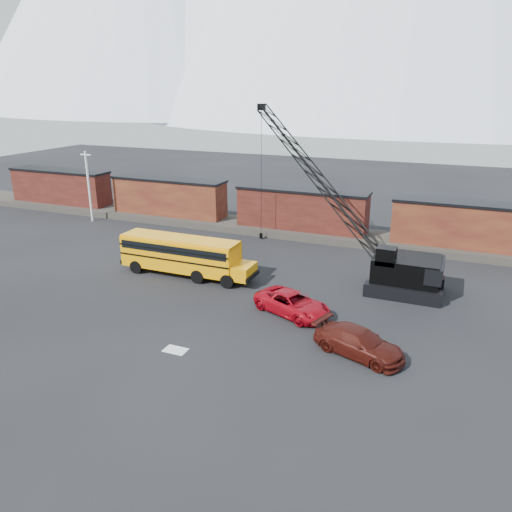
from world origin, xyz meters
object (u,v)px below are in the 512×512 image
(crawler_crane, at_px, (317,176))
(maroon_suv, at_px, (359,343))
(school_bus, at_px, (184,255))
(red_pickup, at_px, (293,303))

(crawler_crane, bearing_deg, maroon_suv, -64.57)
(school_bus, bearing_deg, red_pickup, -18.73)
(school_bus, height_order, maroon_suv, school_bus)
(red_pickup, distance_m, maroon_suv, 6.51)
(red_pickup, bearing_deg, school_bus, 93.90)
(school_bus, xyz_separation_m, maroon_suv, (15.91, -7.36, -1.00))
(school_bus, distance_m, maroon_suv, 17.56)
(school_bus, bearing_deg, maroon_suv, -24.83)
(red_pickup, relative_size, maroon_suv, 1.01)
(maroon_suv, xyz_separation_m, crawler_crane, (-7.11, 14.96, 6.78))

